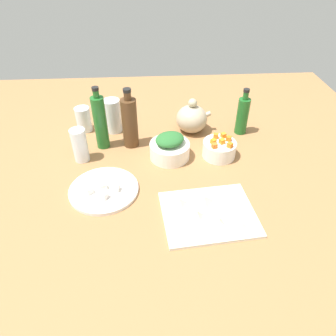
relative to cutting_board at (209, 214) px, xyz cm
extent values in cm
cube|color=#99693F|center=(-11.59, 18.28, -2.00)|extent=(190.00, 190.00, 3.00)
cube|color=silver|center=(0.00, 0.00, 0.00)|extent=(30.70, 25.84, 1.00)
cylinder|color=white|center=(-33.83, 13.25, 0.10)|extent=(23.55, 23.55, 1.20)
cylinder|color=white|center=(-10.08, 31.60, 2.60)|extent=(15.34, 15.34, 6.20)
cylinder|color=white|center=(9.13, 31.12, 2.62)|extent=(12.79, 12.79, 6.25)
ellipsoid|color=tan|center=(0.70, 50.48, 5.41)|extent=(13.40, 13.35, 11.83)
sphere|color=#B6B08D|center=(0.70, 50.48, 12.83)|extent=(3.75, 3.75, 3.75)
cylinder|color=tan|center=(6.40, 50.48, 6.89)|extent=(5.38, 2.00, 3.93)
cylinder|color=#1D6023|center=(21.83, 47.97, 7.30)|extent=(5.02, 5.02, 15.61)
cylinder|color=#1D6023|center=(21.83, 47.97, 16.74)|extent=(2.26, 2.26, 3.26)
cylinder|color=black|center=(21.83, 47.97, 18.97)|extent=(2.51, 2.51, 1.20)
cylinder|color=#4F331C|center=(-25.22, 41.27, 9.54)|extent=(6.16, 6.16, 20.08)
cylinder|color=#4F331C|center=(-25.22, 41.27, 21.19)|extent=(2.77, 2.77, 3.22)
cylinder|color=black|center=(-25.22, 41.27, 23.41)|extent=(3.08, 3.08, 1.20)
cylinder|color=#1F6225|center=(-36.56, 40.94, 10.26)|extent=(5.17, 5.17, 21.52)
cylinder|color=#1F6225|center=(-36.56, 40.94, 22.46)|extent=(2.33, 2.33, 2.88)
cylinder|color=black|center=(-36.56, 40.94, 24.50)|extent=(2.58, 2.58, 1.20)
cylinder|color=white|center=(-33.09, 52.85, 6.75)|extent=(7.07, 7.07, 14.50)
cylinder|color=white|center=(-45.90, 54.05, 4.86)|extent=(6.38, 6.38, 10.73)
cylinder|color=white|center=(-43.86, 32.24, 6.09)|extent=(5.76, 5.76, 13.18)
cube|color=orange|center=(6.41, 30.68, 6.65)|extent=(2.53, 2.53, 1.80)
cube|color=orange|center=(8.07, 34.45, 6.65)|extent=(2.28, 2.28, 1.80)
cube|color=orange|center=(6.27, 27.75, 6.65)|extent=(2.26, 2.26, 1.80)
cube|color=orange|center=(12.65, 32.24, 6.65)|extent=(2.44, 2.44, 1.80)
cube|color=orange|center=(12.14, 27.80, 6.65)|extent=(2.55, 2.55, 1.80)
cube|color=orange|center=(9.69, 30.53, 6.65)|extent=(2.34, 2.34, 1.80)
cube|color=orange|center=(11.13, 34.69, 6.65)|extent=(2.30, 2.30, 1.80)
ellipsoid|color=#29662D|center=(-10.08, 31.60, 7.69)|extent=(14.55, 13.95, 3.99)
cube|color=white|center=(-33.87, 13.30, 1.80)|extent=(2.88, 2.88, 2.20)
cube|color=white|center=(-38.28, 11.32, 1.80)|extent=(3.05, 3.05, 2.20)
cube|color=white|center=(-29.47, 12.16, 1.80)|extent=(2.61, 2.61, 2.20)
cube|color=white|center=(-33.05, 8.67, 1.80)|extent=(3.08, 3.08, 2.20)
pyramid|color=beige|center=(-8.95, 4.22, 1.88)|extent=(5.40, 5.47, 2.75)
pyramid|color=beige|center=(-4.28, -1.72, 2.06)|extent=(5.49, 5.55, 3.12)
pyramid|color=beige|center=(1.94, -5.10, 1.89)|extent=(5.69, 5.74, 2.78)
pyramid|color=beige|center=(-1.13, 4.67, 2.00)|extent=(6.23, 6.02, 3.01)
pyramid|color=beige|center=(8.33, -7.03, 1.86)|extent=(5.46, 4.85, 2.73)
pyramid|color=beige|center=(-6.81, -6.75, 1.64)|extent=(7.82, 7.83, 2.28)
camera|label=1|loc=(-17.05, -66.86, 71.93)|focal=33.40mm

